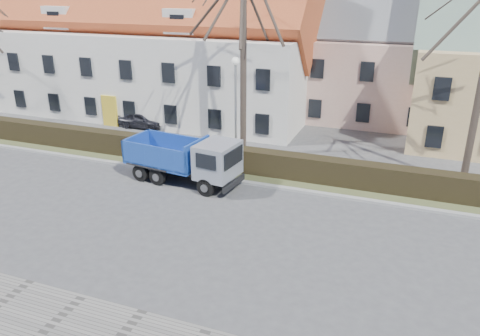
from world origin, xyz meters
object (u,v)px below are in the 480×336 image
at_px(dump_truck, 179,158).
at_px(cart_frame, 160,167).
at_px(parked_car_a, 142,120).
at_px(streetlight, 236,112).

xyz_separation_m(dump_truck, cart_frame, (-1.54, 0.61, -0.94)).
height_order(dump_truck, parked_car_a, dump_truck).
distance_m(cart_frame, parked_car_a, 8.82).
xyz_separation_m(streetlight, cart_frame, (-3.39, -2.66, -2.71)).
distance_m(dump_truck, parked_car_a, 10.29).
bearing_deg(dump_truck, streetlight, 67.66).
distance_m(dump_truck, streetlight, 4.15).
xyz_separation_m(streetlight, parked_car_a, (-8.77, 4.33, -2.44)).
relative_size(streetlight, cart_frame, 8.70).
relative_size(dump_truck, cart_frame, 9.01).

